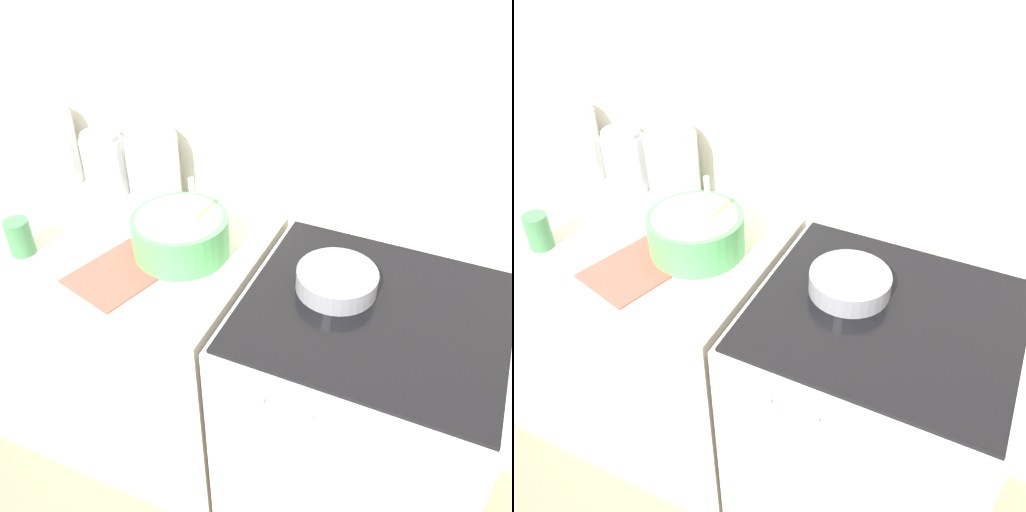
# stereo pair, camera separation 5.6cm
# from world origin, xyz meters

# --- Properties ---
(wall_back) EXTENTS (4.91, 0.05, 2.40)m
(wall_back) POSITION_xyz_m (0.00, 0.68, 1.20)
(wall_back) COLOR beige
(wall_back) RESTS_ON ground_plane
(countertop_cabinet) EXTENTS (0.95, 0.65, 0.90)m
(countertop_cabinet) POSITION_xyz_m (-0.48, 0.33, 0.45)
(countertop_cabinet) COLOR beige
(countertop_cabinet) RESTS_ON ground_plane
(stove) EXTENTS (0.73, 0.67, 0.90)m
(stove) POSITION_xyz_m (0.38, 0.33, 0.45)
(stove) COLOR white
(stove) RESTS_ON ground_plane
(mixing_bowl) EXTENTS (0.29, 0.29, 0.27)m
(mixing_bowl) POSITION_xyz_m (-0.23, 0.34, 0.98)
(mixing_bowl) COLOR #4CA559
(mixing_bowl) RESTS_ON countertop_cabinet
(baking_pan) EXTENTS (0.23, 0.23, 0.06)m
(baking_pan) POSITION_xyz_m (0.25, 0.37, 0.94)
(baking_pan) COLOR gray
(baking_pan) RESTS_ON stove
(storage_jar_left) EXTENTS (0.15, 0.15, 0.27)m
(storage_jar_left) POSITION_xyz_m (-0.84, 0.55, 1.02)
(storage_jar_left) COLOR silver
(storage_jar_left) RESTS_ON countertop_cabinet
(storage_jar_middle) EXTENTS (0.14, 0.14, 0.22)m
(storage_jar_middle) POSITION_xyz_m (-0.64, 0.55, 1.00)
(storage_jar_middle) COLOR silver
(storage_jar_middle) RESTS_ON countertop_cabinet
(storage_jar_right) EXTENTS (0.17, 0.17, 0.27)m
(storage_jar_right) POSITION_xyz_m (-0.44, 0.55, 1.02)
(storage_jar_right) COLOR silver
(storage_jar_right) RESTS_ON countertop_cabinet
(tin_can) EXTENTS (0.07, 0.07, 0.11)m
(tin_can) POSITION_xyz_m (-0.67, 0.15, 0.96)
(tin_can) COLOR #3F7F4C
(tin_can) RESTS_ON countertop_cabinet
(recipe_page) EXTENTS (0.28, 0.32, 0.01)m
(recipe_page) POSITION_xyz_m (-0.34, 0.17, 0.91)
(recipe_page) COLOR #CC4C3F
(recipe_page) RESTS_ON countertop_cabinet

